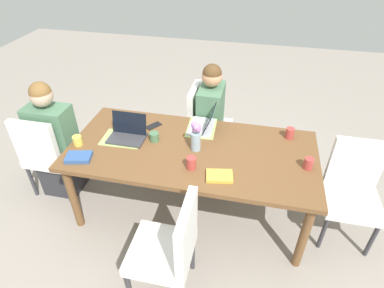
% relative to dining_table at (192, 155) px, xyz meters
% --- Properties ---
extents(ground_plane, '(10.00, 10.00, 0.00)m').
position_rel_dining_table_xyz_m(ground_plane, '(0.00, 0.00, -0.66)').
color(ground_plane, gray).
extents(dining_table, '(2.10, 0.99, 0.73)m').
position_rel_dining_table_xyz_m(dining_table, '(0.00, 0.00, 0.00)').
color(dining_table, brown).
rests_on(dining_table, ground_plane).
extents(chair_head_left_left_near, '(0.44, 0.44, 0.90)m').
position_rel_dining_table_xyz_m(chair_head_left_left_near, '(-1.41, -0.05, -0.16)').
color(chair_head_left_left_near, silver).
rests_on(chair_head_left_left_near, ground_plane).
extents(person_head_left_left_near, '(0.40, 0.36, 1.19)m').
position_rel_dining_table_xyz_m(person_head_left_left_near, '(-1.35, 0.03, -0.13)').
color(person_head_left_left_near, '#2D2D33').
rests_on(person_head_left_left_near, ground_plane).
extents(chair_far_left_mid, '(0.44, 0.44, 0.90)m').
position_rel_dining_table_xyz_m(chair_far_left_mid, '(-0.04, 0.80, -0.16)').
color(chair_far_left_mid, silver).
rests_on(chair_far_left_mid, ground_plane).
extents(person_far_left_mid, '(0.36, 0.40, 1.19)m').
position_rel_dining_table_xyz_m(person_far_left_mid, '(0.04, 0.74, -0.13)').
color(person_far_left_mid, '#2D2D33').
rests_on(person_far_left_mid, ground_plane).
extents(chair_near_left_far, '(0.44, 0.44, 0.90)m').
position_rel_dining_table_xyz_m(chair_near_left_far, '(0.03, -0.83, -0.16)').
color(chair_near_left_far, silver).
rests_on(chair_near_left_far, ground_plane).
extents(chair_head_right_right_near, '(0.44, 0.44, 0.90)m').
position_rel_dining_table_xyz_m(chair_head_right_right_near, '(1.36, 0.06, -0.16)').
color(chair_head_right_right_near, silver).
rests_on(chair_head_right_right_near, ground_plane).
extents(flower_vase, '(0.09, 0.10, 0.26)m').
position_rel_dining_table_xyz_m(flower_vase, '(0.03, 0.01, 0.22)').
color(flower_vase, '#8EA8B7').
rests_on(flower_vase, dining_table).
extents(placemat_head_left_left_near, '(0.37, 0.27, 0.00)m').
position_rel_dining_table_xyz_m(placemat_head_left_left_near, '(-0.64, 0.01, 0.07)').
color(placemat_head_left_left_near, '#9EBC66').
rests_on(placemat_head_left_left_near, dining_table).
extents(placemat_far_left_mid, '(0.28, 0.37, 0.00)m').
position_rel_dining_table_xyz_m(placemat_far_left_mid, '(0.02, 0.34, 0.07)').
color(placemat_far_left_mid, '#9EBC66').
rests_on(placemat_far_left_mid, dining_table).
extents(laptop_head_left_left_near, '(0.32, 0.22, 0.21)m').
position_rel_dining_table_xyz_m(laptop_head_left_left_near, '(-0.59, 0.04, 0.12)').
color(laptop_head_left_left_near, '#38383D').
rests_on(laptop_head_left_left_near, dining_table).
extents(laptop_far_left_mid, '(0.22, 0.32, 0.20)m').
position_rel_dining_table_xyz_m(laptop_far_left_mid, '(0.04, 0.34, 0.11)').
color(laptop_far_left_mid, silver).
rests_on(laptop_far_left_mid, dining_table).
extents(coffee_mug_near_left, '(0.08, 0.08, 0.08)m').
position_rel_dining_table_xyz_m(coffee_mug_near_left, '(-0.35, 0.05, 0.11)').
color(coffee_mug_near_left, '#47704C').
rests_on(coffee_mug_near_left, dining_table).
extents(coffee_mug_near_right, '(0.08, 0.08, 0.09)m').
position_rel_dining_table_xyz_m(coffee_mug_near_right, '(-0.98, -0.15, 0.11)').
color(coffee_mug_near_right, '#DBC64C').
rests_on(coffee_mug_near_right, dining_table).
extents(coffee_mug_centre_left, '(0.08, 0.08, 0.10)m').
position_rel_dining_table_xyz_m(coffee_mug_centre_left, '(0.05, -0.25, 0.12)').
color(coffee_mug_centre_left, '#AD3D38').
rests_on(coffee_mug_centre_left, dining_table).
extents(coffee_mug_centre_right, '(0.07, 0.07, 0.10)m').
position_rel_dining_table_xyz_m(coffee_mug_centre_right, '(0.81, 0.35, 0.12)').
color(coffee_mug_centre_right, '#AD3D38').
rests_on(coffee_mug_centre_right, dining_table).
extents(coffee_mug_far_left, '(0.07, 0.07, 0.10)m').
position_rel_dining_table_xyz_m(coffee_mug_far_left, '(0.94, -0.05, 0.12)').
color(coffee_mug_far_left, '#AD3D38').
rests_on(coffee_mug_far_left, dining_table).
extents(book_red_cover, '(0.22, 0.17, 0.03)m').
position_rel_dining_table_xyz_m(book_red_cover, '(0.28, -0.31, 0.08)').
color(book_red_cover, gold).
rests_on(book_red_cover, dining_table).
extents(book_blue_cover, '(0.23, 0.18, 0.04)m').
position_rel_dining_table_xyz_m(book_blue_cover, '(-0.87, -0.33, 0.09)').
color(book_blue_cover, '#335693').
rests_on(book_blue_cover, dining_table).
extents(phone_black, '(0.15, 0.16, 0.01)m').
position_rel_dining_table_xyz_m(phone_black, '(-0.43, 0.27, 0.07)').
color(phone_black, black).
rests_on(phone_black, dining_table).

